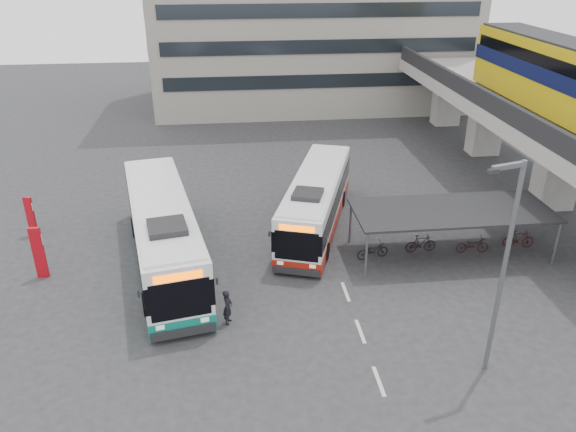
{
  "coord_description": "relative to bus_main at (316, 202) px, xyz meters",
  "views": [
    {
      "loc": [
        -2.65,
        -21.55,
        14.5
      ],
      "look_at": [
        0.28,
        4.28,
        2.0
      ],
      "focal_mm": 35.0,
      "sensor_mm": 36.0,
      "label": 1
    }
  ],
  "objects": [
    {
      "name": "lamp_post",
      "position": [
        4.43,
        -12.62,
        3.24
      ],
      "size": [
        1.45,
        0.55,
        8.41
      ],
      "rotation": [
        0.0,
        0.0,
        0.27
      ],
      "color": "#595B60",
      "rests_on": "ground"
    },
    {
      "name": "sign_totem_mid",
      "position": [
        -14.0,
        -3.85,
        -0.18
      ],
      "size": [
        0.58,
        0.2,
        2.67
      ],
      "rotation": [
        0.0,
        0.0,
        0.05
      ],
      "color": "#A40A14",
      "rests_on": "ground"
    },
    {
      "name": "sign_totem_north",
      "position": [
        -15.73,
        0.75,
        -0.37
      ],
      "size": [
        0.48,
        0.29,
        2.3
      ],
      "rotation": [
        0.0,
        0.0,
        -0.34
      ],
      "color": "#A40A14",
      "rests_on": "ground"
    },
    {
      "name": "pedestrian",
      "position": [
        -5.12,
        -8.59,
        -0.76
      ],
      "size": [
        0.52,
        0.66,
        1.6
      ],
      "primitive_type": "imported",
      "rotation": [
        0.0,
        0.0,
        1.31
      ],
      "color": "black",
      "rests_on": "ground"
    },
    {
      "name": "bus_main",
      "position": [
        0.0,
        0.0,
        0.0
      ],
      "size": [
        5.92,
        11.53,
        3.35
      ],
      "rotation": [
        0.0,
        0.0,
        -0.32
      ],
      "color": "white",
      "rests_on": "ground"
    },
    {
      "name": "viaduct",
      "position": [
        14.84,
        3.29,
        4.68
      ],
      "size": [
        8.0,
        32.0,
        9.68
      ],
      "color": "gray",
      "rests_on": "ground"
    },
    {
      "name": "bike_shelter",
      "position": [
        6.3,
        -3.83,
        0.08
      ],
      "size": [
        10.0,
        4.0,
        2.54
      ],
      "color": "#595B60",
      "rests_on": "ground"
    },
    {
      "name": "road_markings",
      "position": [
        0.34,
        -9.83,
        -1.55
      ],
      "size": [
        0.15,
        7.6,
        0.01
      ],
      "color": "beige",
      "rests_on": "ground"
    },
    {
      "name": "ground",
      "position": [
        -2.16,
        -6.83,
        -1.56
      ],
      "size": [
        120.0,
        120.0,
        0.0
      ],
      "primitive_type": "plane",
      "color": "#28282B",
      "rests_on": "ground"
    },
    {
      "name": "bus_teal",
      "position": [
        -8.15,
        -3.34,
        0.2
      ],
      "size": [
        5.16,
        13.08,
        3.78
      ],
      "rotation": [
        0.0,
        0.0,
        0.19
      ],
      "color": "white",
      "rests_on": "ground"
    }
  ]
}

